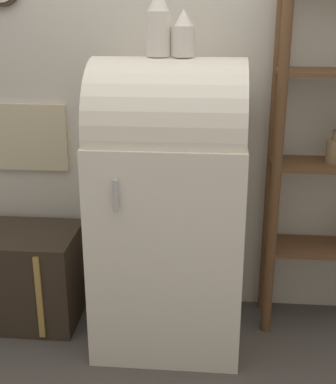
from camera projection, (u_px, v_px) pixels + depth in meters
The scene contains 7 objects.
ground_plane at pixel (165, 356), 2.64m from camera, with size 12.00×12.00×0.00m, color #4C4742.
wall_back at pixel (174, 65), 2.73m from camera, with size 7.00×0.09×2.70m.
refrigerator at pixel (169, 201), 2.60m from camera, with size 0.71×0.69×1.42m.
suitcase_trunk at pixel (22, 275), 2.90m from camera, with size 0.62×0.45×0.50m.
shelf_unit at pixel (331, 148), 2.62m from camera, with size 0.58×0.28×1.80m.
vase_left at pixel (159, 24), 2.34m from camera, with size 0.11×0.11×0.30m.
vase_center at pixel (183, 35), 2.33m from camera, with size 0.10×0.10×0.20m.
Camera 1 is at (0.21, -2.21, 1.64)m, focal length 50.00 mm.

